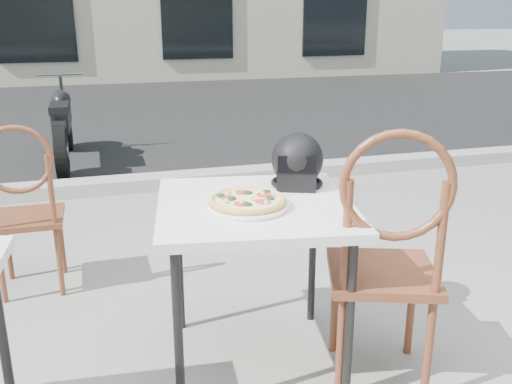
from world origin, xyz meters
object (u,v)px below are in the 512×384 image
object	(u,v)px
pizza	(248,200)
helmet	(297,163)
plate	(248,206)
cafe_table_main	(255,218)
cafe_chair_main	(388,249)
cafe_chair_side	(24,201)
motorcycle	(63,126)

from	to	relation	value
pizza	helmet	bearing A→B (deg)	38.48
plate	pizza	size ratio (longest dim) A/B	1.04
cafe_table_main	cafe_chair_main	distance (m)	0.57
helmet	cafe_chair_side	size ratio (longest dim) A/B	0.32
cafe_chair_main	cafe_chair_side	size ratio (longest dim) A/B	1.16
plate	motorcycle	xyz separation A→B (m)	(-0.91, 4.10, -0.39)
plate	motorcycle	size ratio (longest dim) A/B	0.20
plate	pizza	xyz separation A→B (m)	(0.00, 0.00, 0.02)
pizza	motorcycle	bearing A→B (deg)	102.53
helmet	cafe_chair_side	xyz separation A→B (m)	(-1.30, 0.82, -0.33)
cafe_chair_side	plate	bearing A→B (deg)	133.13
plate	cafe_chair_main	bearing A→B (deg)	-27.46
cafe_chair_main	motorcycle	bearing A→B (deg)	-52.50
motorcycle	helmet	bearing A→B (deg)	-72.36
cafe_table_main	pizza	xyz separation A→B (m)	(-0.05, -0.06, 0.10)
pizza	cafe_chair_side	distance (m)	1.48
pizza	helmet	size ratio (longest dim) A/B	1.09
helmet	cafe_chair_side	distance (m)	1.57
cafe_table_main	pizza	bearing A→B (deg)	-129.12
cafe_chair_main	motorcycle	world-z (taller)	cafe_chair_main
pizza	motorcycle	world-z (taller)	motorcycle
cafe_table_main	motorcycle	xyz separation A→B (m)	(-0.96, 4.04, -0.31)
cafe_chair_side	cafe_table_main	bearing A→B (deg)	136.05
plate	cafe_chair_main	world-z (taller)	cafe_chair_main
pizza	cafe_chair_main	distance (m)	0.60
plate	pizza	bearing A→B (deg)	79.37
cafe_table_main	cafe_chair_main	world-z (taller)	cafe_chair_main
plate	motorcycle	world-z (taller)	motorcycle
helmet	cafe_chair_main	xyz separation A→B (m)	(0.21, -0.51, -0.25)
plate	motorcycle	distance (m)	4.21
cafe_table_main	cafe_chair_side	bearing A→B (deg)	135.98
cafe_chair_main	cafe_chair_side	distance (m)	2.01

